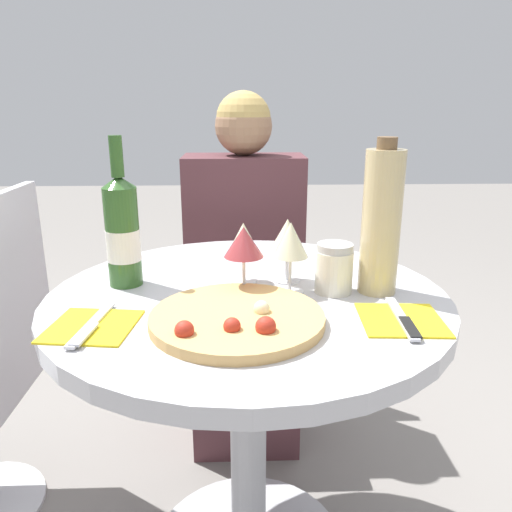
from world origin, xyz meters
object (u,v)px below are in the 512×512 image
object	(u,v)px
seated_diner	(245,287)
wine_bottle	(122,232)
chair_behind_diner	(245,293)
dining_table	(248,364)
tall_carafe	(382,222)
pizza_large	(237,319)

from	to	relation	value
seated_diner	wine_bottle	world-z (taller)	seated_diner
chair_behind_diner	wine_bottle	size ratio (longest dim) A/B	2.77
dining_table	chair_behind_diner	distance (m)	0.75
chair_behind_diner	seated_diner	distance (m)	0.16
seated_diner	tall_carafe	bearing A→B (deg)	114.90
tall_carafe	chair_behind_diner	bearing A→B (deg)	110.50
chair_behind_diner	pizza_large	size ratio (longest dim) A/B	2.80
seated_diner	wine_bottle	distance (m)	0.68
pizza_large	wine_bottle	distance (m)	0.35
wine_bottle	tall_carafe	bearing A→B (deg)	-6.68
seated_diner	tall_carafe	xyz separation A→B (m)	(0.28, -0.60, 0.36)
dining_table	pizza_large	world-z (taller)	pizza_large
chair_behind_diner	seated_diner	world-z (taller)	seated_diner
chair_behind_diner	wine_bottle	distance (m)	0.83
pizza_large	wine_bottle	bearing A→B (deg)	138.39
dining_table	tall_carafe	xyz separation A→B (m)	(0.28, -0.00, 0.32)
seated_diner	pizza_large	world-z (taller)	seated_diner
pizza_large	wine_bottle	size ratio (longest dim) A/B	0.99
dining_table	tall_carafe	distance (m)	0.43
dining_table	chair_behind_diner	bearing A→B (deg)	89.86
tall_carafe	seated_diner	bearing A→B (deg)	114.90
pizza_large	tall_carafe	size ratio (longest dim) A/B	0.99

